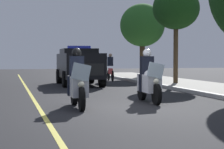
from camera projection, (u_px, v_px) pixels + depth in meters
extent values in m
plane|color=black|center=(125.00, 108.00, 11.51)|extent=(80.00, 80.00, 0.00)
cube|color=#E0D14C|center=(41.00, 111.00, 10.92)|extent=(48.00, 0.12, 0.01)
cylinder|color=black|center=(82.00, 99.00, 10.83)|extent=(0.64, 0.14, 0.64)
cylinder|color=black|center=(74.00, 94.00, 12.29)|extent=(0.64, 0.16, 0.64)
cube|color=silver|center=(78.00, 86.00, 11.53)|extent=(1.21, 0.47, 0.56)
ellipsoid|color=silver|center=(78.00, 76.00, 11.47)|extent=(0.57, 0.33, 0.24)
cube|color=silver|center=(81.00, 72.00, 10.90)|extent=(0.07, 0.56, 0.53)
sphere|color=#F9F4CC|center=(81.00, 84.00, 10.86)|extent=(0.17, 0.17, 0.17)
sphere|color=red|center=(74.00, 74.00, 10.99)|extent=(0.09, 0.09, 0.09)
sphere|color=#1933F2|center=(86.00, 74.00, 11.07)|extent=(0.09, 0.09, 0.09)
cube|color=black|center=(77.00, 66.00, 11.73)|extent=(0.29, 0.41, 0.60)
cube|color=black|center=(84.00, 86.00, 11.74)|extent=(0.18, 0.14, 0.56)
cube|color=black|center=(70.00, 86.00, 11.65)|extent=(0.18, 0.14, 0.56)
sphere|color=black|center=(77.00, 53.00, 11.70)|extent=(0.28, 0.28, 0.28)
cylinder|color=black|center=(157.00, 95.00, 12.22)|extent=(0.64, 0.14, 0.64)
cylinder|color=black|center=(142.00, 91.00, 13.68)|extent=(0.64, 0.16, 0.64)
cube|color=white|center=(149.00, 83.00, 12.91)|extent=(1.21, 0.47, 0.56)
ellipsoid|color=white|center=(150.00, 74.00, 12.85)|extent=(0.57, 0.33, 0.24)
cube|color=silver|center=(156.00, 70.00, 12.28)|extent=(0.07, 0.56, 0.53)
sphere|color=#F9F4CC|center=(156.00, 81.00, 12.24)|extent=(0.17, 0.17, 0.17)
sphere|color=red|center=(149.00, 73.00, 12.38)|extent=(0.09, 0.09, 0.09)
sphere|color=#1933F2|center=(159.00, 72.00, 12.45)|extent=(0.09, 0.09, 0.09)
cube|color=black|center=(147.00, 66.00, 13.11)|extent=(0.29, 0.41, 0.60)
cube|color=black|center=(153.00, 83.00, 13.13)|extent=(0.18, 0.14, 0.56)
cube|color=black|center=(141.00, 83.00, 13.03)|extent=(0.18, 0.14, 0.56)
sphere|color=white|center=(147.00, 53.00, 13.08)|extent=(0.28, 0.28, 0.28)
cube|color=black|center=(79.00, 66.00, 21.14)|extent=(4.94, 2.02, 1.24)
cube|color=black|center=(78.00, 52.00, 21.40)|extent=(2.44, 1.81, 0.36)
cube|color=#2633D8|center=(79.00, 47.00, 21.19)|extent=(0.31, 1.21, 0.14)
cube|color=black|center=(87.00, 70.00, 18.81)|extent=(0.16, 1.62, 0.56)
cylinder|color=black|center=(102.00, 79.00, 19.86)|extent=(0.81, 0.30, 0.80)
cylinder|color=black|center=(65.00, 79.00, 19.45)|extent=(0.81, 0.30, 0.80)
cylinder|color=black|center=(91.00, 76.00, 22.87)|extent=(0.81, 0.30, 0.80)
cylinder|color=black|center=(59.00, 76.00, 22.47)|extent=(0.81, 0.30, 0.80)
cylinder|color=black|center=(112.00, 76.00, 24.33)|extent=(0.66, 0.06, 0.66)
cylinder|color=black|center=(108.00, 75.00, 25.40)|extent=(0.66, 0.06, 0.66)
cube|color=red|center=(110.00, 71.00, 24.85)|extent=(1.00, 0.08, 0.36)
cube|color=black|center=(110.00, 61.00, 24.87)|extent=(0.25, 0.33, 0.56)
sphere|color=tan|center=(110.00, 55.00, 24.83)|extent=(0.22, 0.22, 0.22)
cylinder|color=#4C3823|center=(176.00, 55.00, 21.21)|extent=(0.24, 0.24, 2.93)
ellipsoid|color=#194216|center=(176.00, 8.00, 21.11)|extent=(2.45, 2.45, 2.21)
cylinder|color=#42301E|center=(142.00, 60.00, 28.59)|extent=(0.37, 0.37, 2.36)
ellipsoid|color=#286023|center=(142.00, 25.00, 28.48)|extent=(3.15, 3.15, 3.02)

